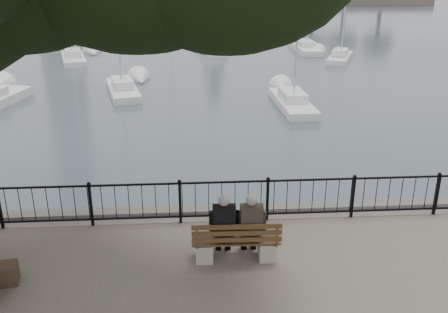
{
  "coord_description": "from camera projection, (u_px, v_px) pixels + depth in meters",
  "views": [
    {
      "loc": [
        -0.69,
        -7.73,
        5.56
      ],
      "look_at": [
        0.0,
        2.5,
        1.6
      ],
      "focal_mm": 40.0,
      "sensor_mm": 36.0,
      "label": 1
    }
  ],
  "objects": [
    {
      "name": "harbor",
      "position": [
        223.0,
        229.0,
        12.21
      ],
      "size": [
        260.0,
        260.0,
        1.2
      ],
      "color": "#4D4B46",
      "rests_on": "ground"
    },
    {
      "name": "railing",
      "position": [
        224.0,
        199.0,
        11.36
      ],
      "size": [
        22.06,
        0.06,
        1.0
      ],
      "color": "black",
      "rests_on": "ground"
    },
    {
      "name": "bench",
      "position": [
        236.0,
        245.0,
        9.94
      ],
      "size": [
        1.76,
        0.56,
        0.92
      ],
      "color": "gray",
      "rests_on": "ground"
    },
    {
      "name": "person_left",
      "position": [
        224.0,
        228.0,
        9.9
      ],
      "size": [
        0.43,
        0.73,
        1.46
      ],
      "color": "black",
      "rests_on": "ground"
    },
    {
      "name": "person_right",
      "position": [
        250.0,
        227.0,
        9.92
      ],
      "size": [
        0.43,
        0.73,
        1.46
      ],
      "color": "black",
      "rests_on": "ground"
    },
    {
      "name": "lion_monument",
      "position": [
        213.0,
        5.0,
        55.37
      ],
      "size": [
        6.16,
        6.16,
        9.04
      ],
      "color": "#4D4B46",
      "rests_on": "ground"
    },
    {
      "name": "sailboat_b",
      "position": [
        123.0,
        87.0,
        26.92
      ],
      "size": [
        2.48,
        5.2,
        11.68
      ],
      "color": "white",
      "rests_on": "ground"
    },
    {
      "name": "sailboat_c",
      "position": [
        292.0,
        101.0,
        24.4
      ],
      "size": [
        1.6,
        5.17,
        9.61
      ],
      "color": "white",
      "rests_on": "ground"
    },
    {
      "name": "sailboat_d",
      "position": [
        340.0,
        56.0,
        36.28
      ],
      "size": [
        3.12,
        4.93,
        8.75
      ],
      "color": "white",
      "rests_on": "ground"
    },
    {
      "name": "sailboat_e",
      "position": [
        73.0,
        57.0,
        35.87
      ],
      "size": [
        2.84,
        5.56,
        11.74
      ],
      "color": "white",
      "rests_on": "ground"
    },
    {
      "name": "sailboat_f",
      "position": [
        209.0,
        49.0,
        39.08
      ],
      "size": [
        2.62,
        4.95,
        10.53
      ],
      "color": "white",
      "rests_on": "ground"
    },
    {
      "name": "sailboat_g",
      "position": [
        305.0,
        47.0,
        40.15
      ],
      "size": [
        1.67,
        5.7,
        11.41
      ],
      "color": "white",
      "rests_on": "ground"
    },
    {
      "name": "sailboat_h",
      "position": [
        171.0,
        33.0,
        47.21
      ],
      "size": [
        2.24,
        6.33,
        15.77
      ],
      "color": "white",
      "rests_on": "ground"
    }
  ]
}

